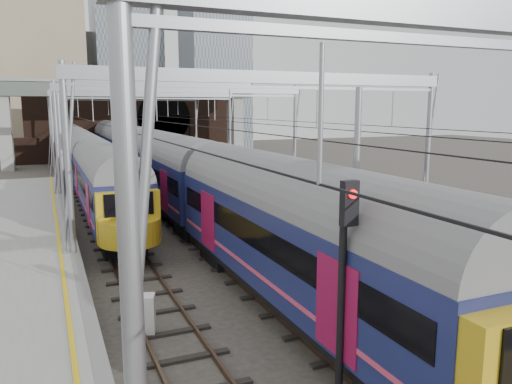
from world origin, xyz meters
name	(u,v)px	position (x,y,z in m)	size (l,w,h in m)	color
ground	(391,330)	(0.00, 0.00, 0.00)	(160.00, 160.00, 0.00)	#38332D
platform_left	(5,338)	(-10.18, 2.50, 0.55)	(4.32, 55.00, 1.12)	gray
tracks	(222,222)	(0.00, 15.00, 0.02)	(14.40, 80.00, 0.22)	#4C3828
overhead_line	(188,105)	(0.00, 21.49, 6.57)	(16.80, 80.00, 8.00)	gray
retaining_wall	(134,124)	(1.40, 51.93, 4.33)	(28.00, 2.75, 9.00)	black
overbridge	(129,99)	(0.00, 46.00, 7.27)	(28.00, 3.00, 9.25)	gray
city_skyline	(119,37)	(2.73, 70.48, 17.09)	(37.50, 27.50, 60.00)	tan
train_main	(145,159)	(-2.00, 26.79, 2.52)	(2.86, 66.03, 4.89)	black
train_second	(85,158)	(-6.00, 31.34, 2.37)	(2.60, 45.12, 4.54)	black
signal_near_left	(344,270)	(-3.48, -2.76, 3.13)	(0.37, 0.47, 4.98)	black
relay_cabinet	(144,315)	(-6.64, 2.48, 0.59)	(0.59, 0.49, 1.17)	silver
equip_cover_a	(289,255)	(0.61, 7.74, 0.04)	(0.73, 0.52, 0.09)	#1668A8
equip_cover_b	(297,234)	(2.62, 10.86, 0.05)	(0.81, 0.58, 0.10)	#1668A8
equip_cover_c	(340,249)	(3.06, 7.56, 0.05)	(0.79, 0.55, 0.09)	#1668A8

